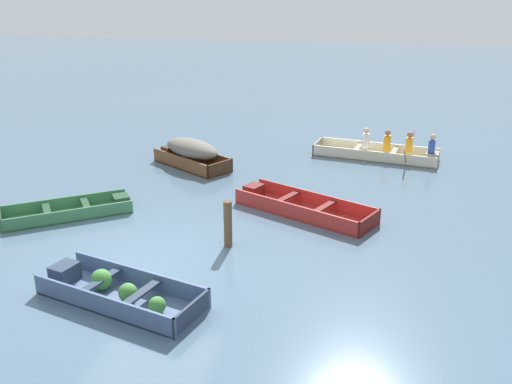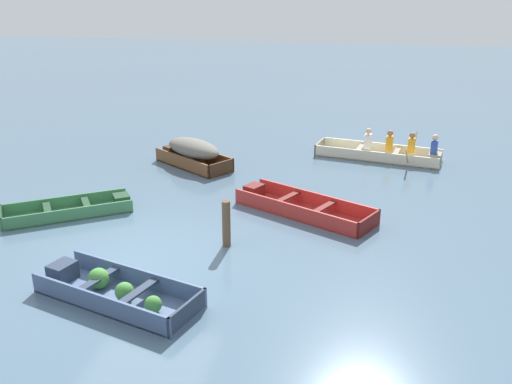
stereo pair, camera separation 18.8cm
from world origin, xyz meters
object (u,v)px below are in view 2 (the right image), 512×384
(skiff_wooden_brown_far_moored, at_px, (193,151))
(rowboat_cream_with_crew, at_px, (387,152))
(skiff_red_near_moored, at_px, (299,207))
(mooring_post, at_px, (226,224))
(skiff_green_mid_moored, at_px, (73,210))
(dinghy_slate_blue_foreground, at_px, (113,290))

(skiff_wooden_brown_far_moored, distance_m, rowboat_cream_with_crew, 5.86)
(skiff_red_near_moored, height_order, rowboat_cream_with_crew, rowboat_cream_with_crew)
(rowboat_cream_with_crew, height_order, mooring_post, mooring_post)
(skiff_green_mid_moored, bearing_deg, skiff_red_near_moored, 12.70)
(skiff_green_mid_moored, relative_size, rowboat_cream_with_crew, 0.75)
(dinghy_slate_blue_foreground, distance_m, skiff_green_mid_moored, 4.15)
(rowboat_cream_with_crew, bearing_deg, skiff_wooden_brown_far_moored, -162.20)
(skiff_green_mid_moored, height_order, mooring_post, mooring_post)
(dinghy_slate_blue_foreground, bearing_deg, mooring_post, 58.96)
(dinghy_slate_blue_foreground, height_order, rowboat_cream_with_crew, rowboat_cream_with_crew)
(dinghy_slate_blue_foreground, height_order, skiff_green_mid_moored, dinghy_slate_blue_foreground)
(dinghy_slate_blue_foreground, height_order, mooring_post, mooring_post)
(skiff_red_near_moored, xyz_separation_m, mooring_post, (-1.24, -2.11, 0.37))
(skiff_red_near_moored, relative_size, skiff_wooden_brown_far_moored, 1.35)
(skiff_green_mid_moored, bearing_deg, skiff_wooden_brown_far_moored, 67.40)
(rowboat_cream_with_crew, bearing_deg, skiff_green_mid_moored, -141.19)
(skiff_red_near_moored, xyz_separation_m, skiff_wooden_brown_far_moored, (-3.49, 2.88, 0.33))
(skiff_wooden_brown_far_moored, xyz_separation_m, mooring_post, (2.26, -4.99, 0.04))
(dinghy_slate_blue_foreground, relative_size, mooring_post, 3.15)
(skiff_red_near_moored, relative_size, mooring_post, 3.50)
(mooring_post, bearing_deg, skiff_green_mid_moored, 166.58)
(skiff_red_near_moored, xyz_separation_m, skiff_green_mid_moored, (-5.18, -1.17, -0.02))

